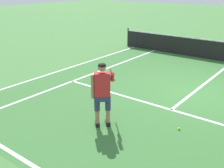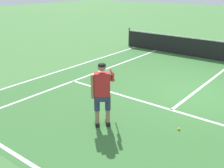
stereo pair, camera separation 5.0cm
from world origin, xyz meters
name	(u,v)px [view 2 (the right image)]	position (x,y,z in m)	size (l,w,h in m)	color
ground_plane	(195,92)	(0.00, 0.00, 0.00)	(80.00, 80.00, 0.00)	#477F3D
court_inner_surface	(187,98)	(0.00, -0.67, 0.00)	(10.98, 10.94, 0.00)	#387033
line_service	(171,110)	(0.00, -1.80, 0.00)	(8.23, 0.10, 0.01)	white
line_centre_service	(209,81)	(0.00, 1.40, 0.00)	(0.10, 6.40, 0.01)	white
line_singles_left	(93,74)	(-4.12, -0.67, 0.00)	(0.10, 10.54, 0.01)	white
line_doubles_left	(70,68)	(-5.49, -0.67, 0.00)	(0.10, 10.54, 0.01)	white
tennis_player	(102,90)	(-1.03, -3.74, 0.99)	(0.74, 1.16, 1.71)	black
tennis_ball_near_feet	(179,129)	(0.68, -2.75, 0.03)	(0.07, 0.07, 0.07)	#CCE02D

